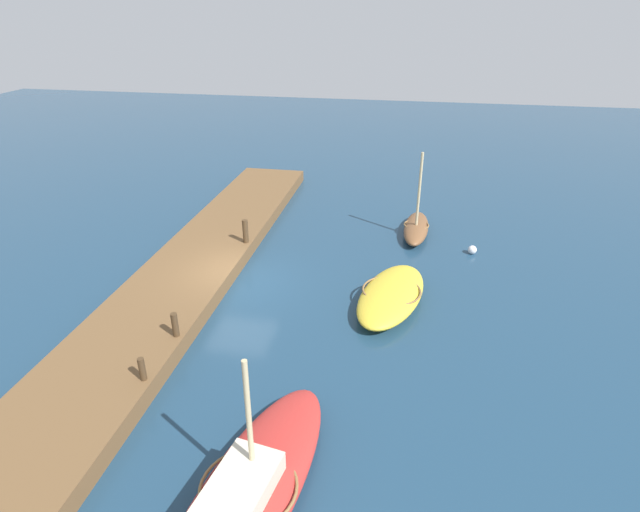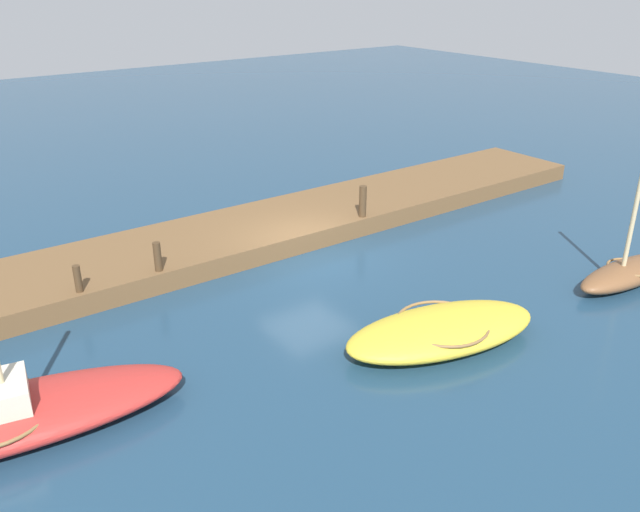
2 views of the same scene
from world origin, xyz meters
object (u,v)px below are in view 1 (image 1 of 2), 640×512
(rowboat_brown, at_px, (416,227))
(mooring_post_mid_west, at_px, (175,325))
(motorboat_yellow, at_px, (391,295))
(marker_buoy, at_px, (472,250))
(sailboat_red, at_px, (247,494))
(mooring_post_west, at_px, (245,231))
(mooring_post_mid_east, at_px, (142,369))

(rowboat_brown, relative_size, mooring_post_mid_west, 5.01)
(motorboat_yellow, bearing_deg, marker_buoy, 158.63)
(sailboat_red, distance_m, mooring_post_west, 12.71)
(mooring_post_mid_east, bearing_deg, mooring_post_west, 180.00)
(motorboat_yellow, bearing_deg, sailboat_red, -3.01)
(motorboat_yellow, relative_size, mooring_post_mid_east, 7.28)
(mooring_post_mid_west, bearing_deg, marker_buoy, 132.65)
(rowboat_brown, relative_size, mooring_post_west, 3.93)
(rowboat_brown, xyz_separation_m, mooring_post_mid_west, (10.57, -7.21, 0.64))
(mooring_post_west, height_order, marker_buoy, mooring_post_west)
(mooring_post_west, distance_m, mooring_post_mid_west, 7.04)
(mooring_post_mid_east, height_order, marker_buoy, mooring_post_mid_east)
(rowboat_brown, bearing_deg, mooring_post_mid_east, -26.92)
(rowboat_brown, relative_size, marker_buoy, 10.65)
(rowboat_brown, bearing_deg, mooring_post_mid_west, -31.59)
(rowboat_brown, xyz_separation_m, mooring_post_mid_east, (12.68, -7.21, 0.59))
(rowboat_brown, relative_size, sailboat_red, 0.56)
(sailboat_red, height_order, mooring_post_mid_east, sailboat_red)
(rowboat_brown, height_order, mooring_post_mid_west, rowboat_brown)
(motorboat_yellow, bearing_deg, mooring_post_west, -101.98)
(mooring_post_mid_west, relative_size, mooring_post_mid_east, 1.14)
(motorboat_yellow, xyz_separation_m, mooring_post_mid_east, (6.21, -6.44, 0.57))
(mooring_post_west, bearing_deg, marker_buoy, 100.95)
(motorboat_yellow, relative_size, marker_buoy, 13.59)
(rowboat_brown, distance_m, marker_buoy, 2.98)
(rowboat_brown, height_order, sailboat_red, rowboat_brown)
(mooring_post_west, xyz_separation_m, mooring_post_mid_east, (9.15, 0.00, -0.16))
(rowboat_brown, bearing_deg, marker_buoy, 58.81)
(mooring_post_west, bearing_deg, motorboat_yellow, 65.46)
(sailboat_red, xyz_separation_m, marker_buoy, (-13.95, 5.79, -0.26))
(mooring_post_mid_west, relative_size, marker_buoy, 2.13)
(mooring_post_mid_east, relative_size, marker_buoy, 1.87)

